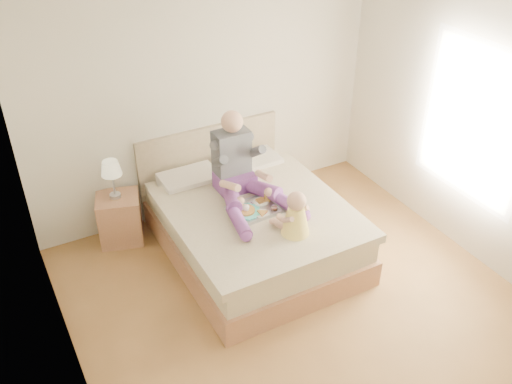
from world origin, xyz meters
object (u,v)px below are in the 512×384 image
bed (250,223)px  tray (254,208)px  nightstand (120,218)px  adult (241,172)px  baby (295,216)px

bed → tray: bearing=-105.6°
nightstand → tray: 1.52m
adult → tray: 0.39m
nightstand → adult: adult is taller
adult → baby: adult is taller
adult → baby: size_ratio=2.40×
adult → baby: (0.14, -0.81, -0.08)m
bed → baby: baby is taller
nightstand → bed: bearing=-17.5°
bed → nightstand: (-1.15, 0.80, -0.05)m
bed → tray: 0.37m
bed → adult: 0.57m
bed → tray: (-0.05, -0.18, 0.32)m
adult → baby: 0.83m
bed → tray: size_ratio=4.33×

